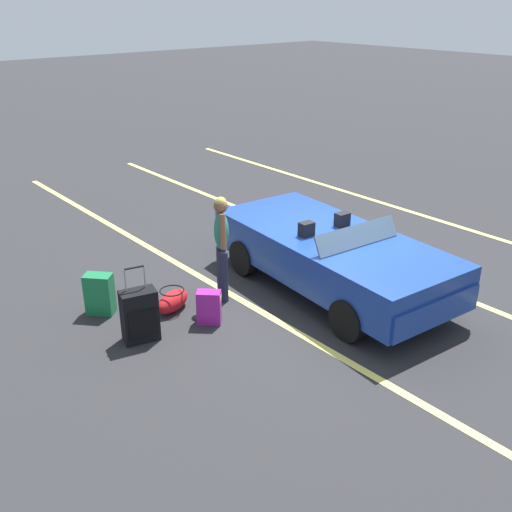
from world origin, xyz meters
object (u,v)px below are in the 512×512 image
Objects in this scene: suitcase_medium_bright at (100,294)px; traveler_person at (222,243)px; convertible_car at (341,260)px; duffel_bag at (173,301)px; suitcase_large_black at (140,316)px; suitcase_small_carryon at (209,307)px.

traveler_person is at bearing -67.27° from suitcase_medium_bright.
convertible_car reaches higher than suitcase_medium_bright.
suitcase_medium_bright is 1.07m from duffel_bag.
suitcase_large_black is at bearing -61.90° from duffel_bag.
duffel_bag is at bearing -161.33° from traveler_person.
convertible_car is at bearing 89.00° from suitcase_large_black.
traveler_person reaches higher than convertible_car.
duffel_bag is (-0.41, 0.78, -0.21)m from suitcase_large_black.
traveler_person is at bearing -121.02° from convertible_car.
suitcase_medium_bright is at bearing -161.71° from suitcase_large_black.
suitcase_large_black is 1.71m from traveler_person.
suitcase_medium_bright is at bearing -126.37° from duffel_bag.
suitcase_medium_bright is 1.24× the size of suitcase_small_carryon.
traveler_person is (0.16, 0.82, 0.77)m from duffel_bag.
suitcase_large_black is 1.05m from suitcase_medium_bright.
suitcase_large_black reaches higher than suitcase_small_carryon.
suitcase_small_carryon reaches higher than duffel_bag.
suitcase_medium_bright is (-1.04, -0.08, -0.06)m from suitcase_large_black.
traveler_person is (-0.25, 1.59, 0.56)m from suitcase_large_black.
suitcase_large_black reaches higher than duffel_bag.
suitcase_large_black is 0.91m from duffel_bag.
suitcase_large_black is at bearing -100.02° from convertible_car.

